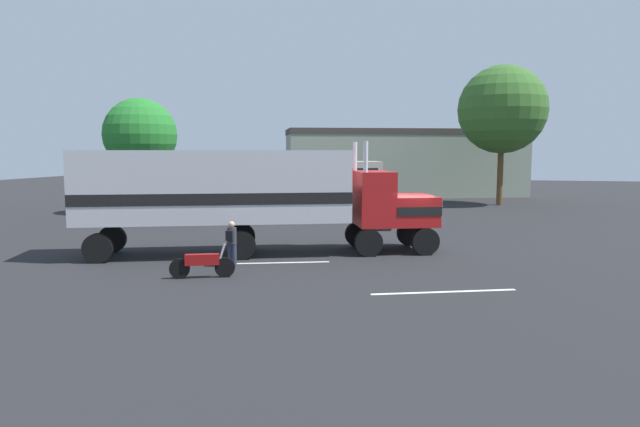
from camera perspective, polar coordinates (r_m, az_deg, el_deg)
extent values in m
plane|color=#232326|center=(23.20, 8.35, -3.86)|extent=(120.00, 120.00, 0.00)
cube|color=silver|center=(20.66, -5.14, -5.08)|extent=(4.22, 1.55, 0.01)
cube|color=silver|center=(16.85, 12.64, -7.87)|extent=(4.19, 1.66, 0.01)
cube|color=#B21919|center=(23.26, 9.29, 0.38)|extent=(2.54, 2.96, 1.20)
cube|color=#B21919|center=(22.81, 5.45, 1.57)|extent=(2.16, 2.83, 2.20)
cube|color=silver|center=(23.54, 11.48, 0.40)|extent=(0.79, 2.00, 1.08)
cube|color=black|center=(23.25, 9.29, 0.52)|extent=(2.55, 3.00, 0.36)
cylinder|color=silver|center=(23.73, 3.59, 3.23)|extent=(0.18, 0.18, 3.40)
cylinder|color=silver|center=(21.58, 4.68, 2.90)|extent=(0.18, 0.18, 3.40)
cube|color=silver|center=(22.26, -10.71, 2.79)|extent=(10.76, 6.00, 2.80)
cube|color=black|center=(22.29, -10.69, 1.71)|extent=(10.77, 6.04, 0.44)
cylinder|color=silver|center=(24.30, 5.72, -1.09)|extent=(1.44, 1.04, 0.64)
cylinder|color=black|center=(24.54, 9.19, -2.02)|extent=(1.14, 0.65, 1.10)
cylinder|color=black|center=(22.46, 10.76, -2.83)|extent=(1.14, 0.65, 1.10)
cylinder|color=black|center=(23.99, 3.90, -2.14)|extent=(1.14, 0.65, 1.10)
cylinder|color=black|center=(21.86, 5.01, -2.99)|extent=(1.14, 0.65, 1.10)
cylinder|color=black|center=(23.55, -8.01, -2.35)|extent=(1.14, 0.65, 1.10)
cylinder|color=black|center=(21.38, -8.09, -3.25)|extent=(1.14, 0.65, 1.10)
cylinder|color=black|center=(24.21, -20.54, -2.46)|extent=(1.14, 0.65, 1.10)
cylinder|color=black|center=(22.10, -21.85, -3.33)|extent=(1.14, 0.65, 1.10)
cylinder|color=#2D3347|center=(20.26, -9.21, -4.21)|extent=(0.18, 0.18, 0.82)
cylinder|color=#2D3347|center=(20.21, -8.81, -4.23)|extent=(0.18, 0.18, 0.82)
cylinder|color=#333338|center=(20.12, -9.05, -2.26)|extent=(0.34, 0.34, 0.58)
sphere|color=tan|center=(20.06, -9.07, -1.11)|extent=(0.23, 0.23, 0.23)
cube|color=black|center=(19.93, -9.25, -2.26)|extent=(0.26, 0.16, 0.36)
cube|color=#BFB29E|center=(38.29, -2.03, 3.19)|extent=(11.25, 5.85, 2.90)
cube|color=black|center=(38.26, -2.04, 4.06)|extent=(10.63, 5.68, 0.90)
cylinder|color=black|center=(39.97, 3.75, 1.23)|extent=(1.04, 0.58, 1.00)
cylinder|color=black|center=(37.76, 4.30, 0.92)|extent=(1.04, 0.58, 1.00)
cylinder|color=black|center=(39.47, -7.50, 1.12)|extent=(1.04, 0.58, 1.00)
cylinder|color=black|center=(37.23, -7.61, 0.80)|extent=(1.04, 0.58, 1.00)
cube|color=#234C8C|center=(33.36, -15.95, 0.25)|extent=(4.73, 2.98, 0.70)
cube|color=#1E232D|center=(33.26, -15.65, 1.33)|extent=(2.49, 2.19, 0.55)
cylinder|color=black|center=(32.99, -18.76, -0.52)|extent=(0.68, 0.39, 0.64)
cylinder|color=black|center=(34.49, -18.11, -0.21)|extent=(0.68, 0.39, 0.64)
cylinder|color=black|center=(32.36, -13.62, -0.49)|extent=(0.68, 0.39, 0.64)
cylinder|color=black|center=(33.89, -13.18, -0.17)|extent=(0.68, 0.39, 0.64)
cylinder|color=black|center=(18.54, -9.74, -5.46)|extent=(0.65, 0.33, 0.66)
cylinder|color=black|center=(18.63, -14.22, -5.51)|extent=(0.65, 0.33, 0.66)
cube|color=maroon|center=(18.52, -12.01, -4.64)|extent=(1.11, 0.62, 0.36)
cylinder|color=silver|center=(18.46, -10.08, -4.10)|extent=(0.29, 0.17, 0.69)
cylinder|color=brown|center=(38.66, -17.80, 2.63)|extent=(0.44, 0.44, 3.52)
sphere|color=#237528|center=(38.61, -17.98, 7.71)|extent=(4.76, 4.76, 4.76)
cylinder|color=brown|center=(44.50, 18.00, 3.98)|extent=(0.44, 0.44, 4.91)
sphere|color=#336225|center=(44.57, 18.22, 10.11)|extent=(6.60, 6.60, 6.60)
cube|color=gray|center=(51.50, 8.71, 5.15)|extent=(22.12, 12.87, 6.05)
cube|color=#3F3833|center=(51.51, 8.76, 8.24)|extent=(22.25, 13.00, 0.50)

